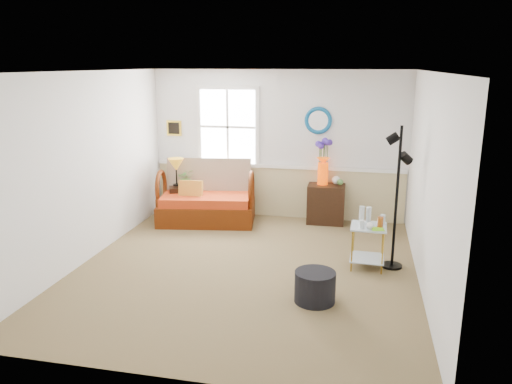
% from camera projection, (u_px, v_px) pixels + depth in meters
% --- Properties ---
extents(floor, '(4.50, 5.00, 0.01)m').
position_uv_depth(floor, '(246.00, 269.00, 6.75)').
color(floor, brown).
rests_on(floor, ground).
extents(ceiling, '(4.50, 5.00, 0.01)m').
position_uv_depth(ceiling, '(245.00, 71.00, 6.10)').
color(ceiling, white).
rests_on(ceiling, walls).
extents(walls, '(4.51, 5.01, 2.60)m').
position_uv_depth(walls, '(245.00, 175.00, 6.42)').
color(walls, white).
rests_on(walls, floor).
extents(wainscot, '(4.46, 0.02, 0.90)m').
position_uv_depth(wainscot, '(277.00, 192.00, 8.98)').
color(wainscot, tan).
rests_on(wainscot, walls).
extents(chair_rail, '(4.46, 0.04, 0.06)m').
position_uv_depth(chair_rail, '(277.00, 166.00, 8.85)').
color(chair_rail, white).
rests_on(chair_rail, walls).
extents(window, '(1.14, 0.06, 1.44)m').
position_uv_depth(window, '(228.00, 127.00, 8.87)').
color(window, white).
rests_on(window, walls).
extents(picture, '(0.28, 0.03, 0.28)m').
position_uv_depth(picture, '(174.00, 128.00, 9.10)').
color(picture, gold).
rests_on(picture, walls).
extents(mirror, '(0.47, 0.07, 0.47)m').
position_uv_depth(mirror, '(318.00, 120.00, 8.51)').
color(mirror, '#1772A6').
rests_on(mirror, walls).
extents(loveseat, '(1.76, 1.17, 1.07)m').
position_uv_depth(loveseat, '(206.00, 192.00, 8.62)').
color(loveseat, '#722A07').
rests_on(loveseat, floor).
extents(throw_pillow, '(0.41, 0.13, 0.41)m').
position_uv_depth(throw_pillow, '(191.00, 192.00, 8.55)').
color(throw_pillow, '#DB5510').
rests_on(throw_pillow, loveseat).
extents(lamp_stand, '(0.43, 0.43, 0.58)m').
position_uv_depth(lamp_stand, '(179.00, 202.00, 8.89)').
color(lamp_stand, black).
rests_on(lamp_stand, floor).
extents(table_lamp, '(0.37, 0.37, 0.50)m').
position_uv_depth(table_lamp, '(176.00, 172.00, 8.77)').
color(table_lamp, '#B6801B').
rests_on(table_lamp, lamp_stand).
extents(potted_plant, '(0.40, 0.41, 0.25)m').
position_uv_depth(potted_plant, '(186.00, 180.00, 8.77)').
color(potted_plant, '#50843F').
rests_on(potted_plant, lamp_stand).
extents(cabinet, '(0.64, 0.42, 0.68)m').
position_uv_depth(cabinet, '(326.00, 204.00, 8.62)').
color(cabinet, black).
rests_on(cabinet, floor).
extents(flower_vase, '(0.28, 0.28, 0.78)m').
position_uv_depth(flower_vase, '(323.00, 162.00, 8.49)').
color(flower_vase, '#D73C02').
rests_on(flower_vase, cabinet).
extents(side_table, '(0.48, 0.48, 0.59)m').
position_uv_depth(side_table, '(368.00, 247.00, 6.73)').
color(side_table, '#A88426').
rests_on(side_table, floor).
extents(tabletop_items, '(0.47, 0.47, 0.24)m').
position_uv_depth(tabletop_items, '(372.00, 217.00, 6.63)').
color(tabletop_items, silver).
rests_on(tabletop_items, side_table).
extents(floor_lamp, '(0.30, 0.30, 1.93)m').
position_uv_depth(floor_lamp, '(397.00, 199.00, 6.57)').
color(floor_lamp, black).
rests_on(floor_lamp, floor).
extents(ottoman, '(0.62, 0.62, 0.37)m').
position_uv_depth(ottoman, '(315.00, 287.00, 5.78)').
color(ottoman, black).
rests_on(ottoman, floor).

